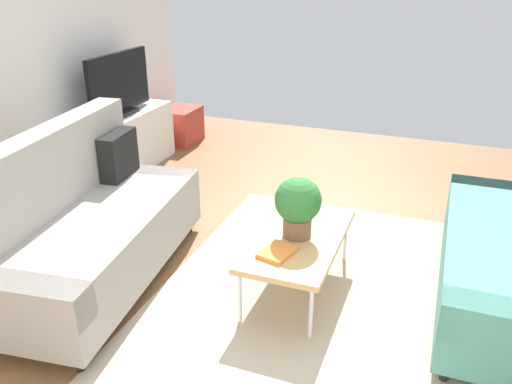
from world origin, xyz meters
TOP-DOWN VIEW (x-y plane):
  - ground_plane at (0.00, 0.00)m, footprint 7.68×7.68m
  - area_rug at (-0.03, -0.16)m, footprint 2.90×2.20m
  - couch_beige at (-0.37, 1.46)m, footprint 1.99×1.06m
  - coffee_table at (0.02, 0.04)m, footprint 1.10×0.56m
  - tv_console at (1.54, 2.46)m, footprint 1.40×0.44m
  - tv at (1.54, 2.44)m, footprint 1.00×0.20m
  - storage_trunk at (2.64, 2.36)m, footprint 0.52×0.40m
  - potted_plant at (0.02, 0.06)m, footprint 0.31×0.31m
  - table_book_0 at (-0.26, 0.10)m, footprint 0.28×0.23m
  - vase_0 at (0.96, 2.51)m, footprint 0.13×0.13m
  - vase_1 at (1.15, 2.51)m, footprint 0.11×0.11m
  - bottle_0 at (1.31, 2.42)m, footprint 0.04×0.04m
  - bottle_1 at (1.41, 2.42)m, footprint 0.06×0.06m

SIDE VIEW (x-z plane):
  - ground_plane at x=0.00m, z-range 0.00..0.00m
  - area_rug at x=-0.03m, z-range 0.00..0.01m
  - storage_trunk at x=2.64m, z-range 0.00..0.44m
  - tv_console at x=1.54m, z-range 0.00..0.64m
  - coffee_table at x=0.02m, z-range 0.18..0.60m
  - table_book_0 at x=-0.26m, z-range 0.42..0.45m
  - couch_beige at x=-0.37m, z-range -0.11..0.99m
  - potted_plant at x=0.02m, z-range 0.45..0.87m
  - vase_1 at x=1.15m, z-range 0.64..0.80m
  - bottle_1 at x=1.41m, z-range 0.64..0.80m
  - bottle_0 at x=1.31m, z-range 0.64..0.82m
  - vase_0 at x=0.96m, z-range 0.64..0.83m
  - tv at x=1.54m, z-range 0.63..1.27m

